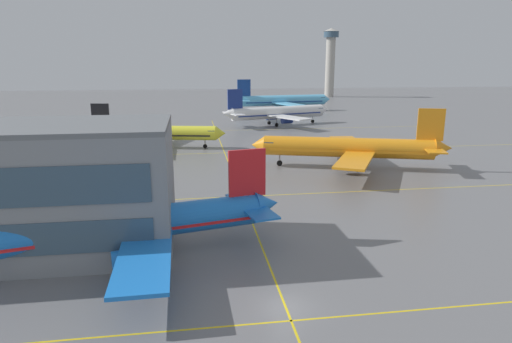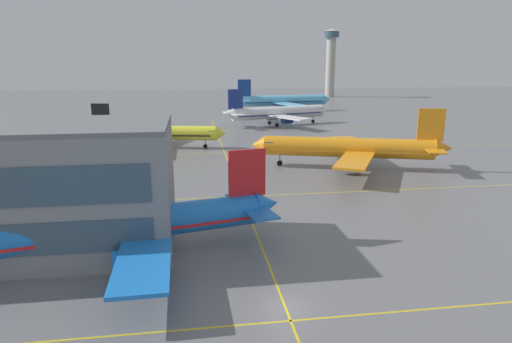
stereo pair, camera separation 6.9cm
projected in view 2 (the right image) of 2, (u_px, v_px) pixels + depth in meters
ground_plane at (285, 307)px, 36.13m from camera, size 600.00×600.00×0.00m
airliner_front_gate at (129, 225)px, 44.46m from camera, size 33.10×28.14×10.38m
airliner_second_row at (350, 148)px, 82.41m from camera, size 36.14×30.86×11.46m
airliner_third_row at (155, 133)px, 102.53m from camera, size 32.71×27.79×10.22m
airliner_far_left_stand at (277, 113)px, 139.09m from camera, size 36.69×31.33×11.64m
airliner_far_right_stand at (282, 101)px, 177.79m from camera, size 41.56×35.57×12.92m
taxiway_markings at (232, 170)px, 81.66m from camera, size 142.51×144.95×0.01m
control_tower at (331, 58)px, 249.50m from camera, size 8.82×8.82×37.86m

